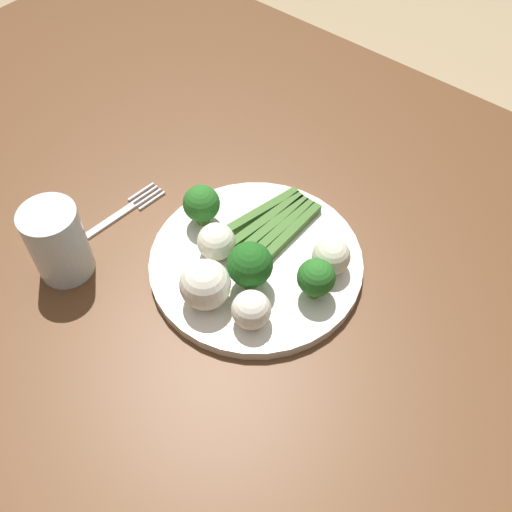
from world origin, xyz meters
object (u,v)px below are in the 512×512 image
object	(u,v)px
cauliflower_near_fork	(251,310)
water_glass	(58,242)
dining_table	(225,295)
broccoli_outer_edge	(250,265)
asparagus_bundle	(272,227)
fork	(114,218)
broccoli_back	(201,204)
cauliflower_edge	(205,285)
broccoli_left	(316,278)
plate	(256,262)
cauliflower_back_right	(216,242)
cauliflower_right	(331,256)

from	to	relation	value
cauliflower_near_fork	water_glass	xyz separation A→B (m)	(-0.23, -0.08, 0.01)
dining_table	broccoli_outer_edge	distance (m)	0.15
cauliflower_near_fork	broccoli_outer_edge	bearing A→B (deg)	131.89
asparagus_bundle	broccoli_outer_edge	distance (m)	0.09
asparagus_bundle	fork	size ratio (longest dim) A/B	0.85
broccoli_back	cauliflower_edge	bearing A→B (deg)	-45.00
broccoli_left	plate	bearing A→B (deg)	-177.24
broccoli_left	broccoli_back	bearing A→B (deg)	-179.57
cauliflower_edge	broccoli_back	bearing A→B (deg)	135.00
water_glass	broccoli_back	bearing A→B (deg)	60.73
broccoli_left	fork	bearing A→B (deg)	-166.66
cauliflower_back_right	cauliflower_right	size ratio (longest dim) A/B	1.01
asparagus_bundle	broccoli_left	size ratio (longest dim) A/B	2.56
broccoli_back	cauliflower_edge	xyz separation A→B (m)	(0.09, -0.09, -0.00)
fork	water_glass	bearing A→B (deg)	-165.33
plate	broccoli_left	world-z (taller)	broccoli_left
dining_table	plate	bearing A→B (deg)	21.25
dining_table	fork	distance (m)	0.18
dining_table	broccoli_back	world-z (taller)	broccoli_back
cauliflower_right	water_glass	bearing A→B (deg)	-142.20
broccoli_left	cauliflower_right	distance (m)	0.04
asparagus_bundle	fork	world-z (taller)	asparagus_bundle
asparagus_bundle	cauliflower_back_right	xyz separation A→B (m)	(-0.03, -0.07, 0.02)
dining_table	cauliflower_edge	xyz separation A→B (m)	(0.04, -0.07, 0.13)
asparagus_bundle	plate	bearing A→B (deg)	19.70
dining_table	broccoli_left	world-z (taller)	broccoli_left
broccoli_left	cauliflower_edge	xyz separation A→B (m)	(-0.09, -0.09, -0.00)
broccoli_left	broccoli_outer_edge	size ratio (longest dim) A/B	0.83
cauliflower_edge	cauliflower_right	world-z (taller)	cauliflower_edge
water_glass	asparagus_bundle	bearing A→B (deg)	50.67
plate	cauliflower_edge	xyz separation A→B (m)	(-0.01, -0.08, 0.04)
dining_table	broccoli_left	bearing A→B (deg)	9.11
broccoli_left	cauliflower_near_fork	distance (m)	0.08
asparagus_bundle	cauliflower_edge	world-z (taller)	cauliflower_edge
broccoli_back	broccoli_outer_edge	world-z (taller)	broccoli_outer_edge
cauliflower_back_right	water_glass	xyz separation A→B (m)	(-0.14, -0.13, 0.01)
cauliflower_edge	fork	bearing A→B (deg)	173.82
broccoli_back	cauliflower_back_right	distance (m)	0.06
asparagus_bundle	water_glass	world-z (taller)	water_glass
cauliflower_right	broccoli_back	bearing A→B (deg)	-165.63
cauliflower_back_right	fork	xyz separation A→B (m)	(-0.15, -0.04, -0.04)
plate	broccoli_left	size ratio (longest dim) A/B	4.85
plate	broccoli_outer_edge	distance (m)	0.06
cauliflower_edge	fork	world-z (taller)	cauliflower_edge
broccoli_back	plate	bearing A→B (deg)	-1.75
plate	broccoli_left	distance (m)	0.10
broccoli_back	cauliflower_right	bearing A→B (deg)	14.37
broccoli_left	cauliflower_near_fork	world-z (taller)	broccoli_left
cauliflower_back_right	cauliflower_right	bearing A→B (deg)	30.67
cauliflower_edge	cauliflower_back_right	bearing A→B (deg)	122.12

